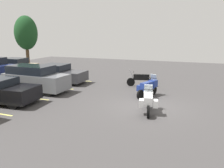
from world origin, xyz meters
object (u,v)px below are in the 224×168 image
object	(u,v)px
motorcycle_second	(141,79)
car_grey	(35,78)
car_far_tan	(16,66)
car_charcoal	(59,74)
car_black	(0,91)
motorcycle_third	(148,87)
motorcycle_touring	(148,101)

from	to	relation	value
motorcycle_second	car_grey	xyz separation A→B (m)	(-4.19, 6.52, 0.36)
motorcycle_second	car_far_tan	distance (m)	13.23
car_grey	car_charcoal	xyz separation A→B (m)	(3.07, 0.10, -0.18)
motorcycle_second	car_far_tan	bearing A→B (deg)	84.99
car_far_tan	car_grey	bearing A→B (deg)	-128.79
car_grey	car_far_tan	size ratio (longest dim) A/B	1.09
car_black	car_grey	world-z (taller)	car_grey
car_black	car_charcoal	distance (m)	6.03
motorcycle_second	motorcycle_third	distance (m)	3.00
motorcycle_third	car_far_tan	bearing A→B (deg)	74.69
motorcycle_touring	car_grey	distance (m)	8.48
car_charcoal	car_far_tan	bearing A→B (deg)	70.86
motorcycle_third	car_grey	xyz separation A→B (m)	(-1.43, 7.67, 0.27)
motorcycle_touring	car_black	distance (m)	8.61
car_black	car_charcoal	xyz separation A→B (m)	(6.02, -0.07, 0.02)
motorcycle_second	car_grey	world-z (taller)	car_grey
car_far_tan	motorcycle_touring	bearing A→B (deg)	-114.77
motorcycle_second	motorcycle_third	xyz separation A→B (m)	(-2.77, -1.15, 0.09)
motorcycle_touring	motorcycle_second	world-z (taller)	motorcycle_touring
motorcycle_touring	motorcycle_third	distance (m)	3.06
motorcycle_third	car_charcoal	bearing A→B (deg)	78.03
motorcycle_touring	car_black	xyz separation A→B (m)	(-1.39, 8.50, 0.10)
car_grey	car_far_tan	xyz separation A→B (m)	(5.35, 6.65, -0.16)
motorcycle_touring	car_far_tan	xyz separation A→B (m)	(6.91, 14.98, 0.13)
motorcycle_third	car_charcoal	distance (m)	7.95
motorcycle_third	car_black	world-z (taller)	car_black
car_charcoal	car_grey	bearing A→B (deg)	-178.08
motorcycle_touring	car_charcoal	size ratio (longest dim) A/B	0.48
motorcycle_touring	motorcycle_second	xyz separation A→B (m)	(5.76, 1.80, -0.07)
motorcycle_third	car_black	distance (m)	8.98
car_black	car_grey	bearing A→B (deg)	-3.31
motorcycle_touring	car_black	world-z (taller)	car_black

